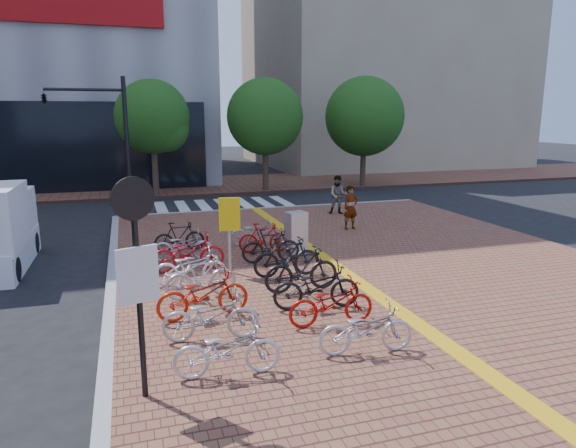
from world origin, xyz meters
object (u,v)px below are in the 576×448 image
object	(u,v)px
bike_5	(188,253)
bike_13	(271,246)
bike_3	(201,277)
bike_14	(264,238)
pedestrian_b	(338,195)
bike_6	(183,246)
notice_sign	(137,263)
bike_9	(331,303)
bike_7	(179,237)
bike_8	(366,329)
bike_15	(255,232)
bike_11	(302,269)
bike_2	(203,294)
bike_4	(190,267)
bike_10	(316,286)
bike_1	(211,316)
yellow_sign	(229,221)
utility_box	(296,233)
bike_12	(287,257)
traffic_light_pole	(90,123)
pedestrian_a	(351,208)
bike_0	(227,349)

from	to	relation	value
bike_5	bike_13	distance (m)	2.36
bike_3	bike_5	size ratio (longest dim) A/B	0.85
bike_14	pedestrian_b	bearing A→B (deg)	-35.94
bike_6	notice_sign	distance (m)	7.61
bike_9	pedestrian_b	bearing A→B (deg)	-22.63
bike_6	bike_7	bearing A→B (deg)	6.87
bike_8	bike_7	bearing A→B (deg)	23.66
bike_8	bike_15	distance (m)	8.09
bike_7	notice_sign	distance (m)	8.66
bike_6	bike_11	size ratio (longest dim) A/B	0.92
bike_7	bike_9	bearing A→B (deg)	-165.07
bike_2	bike_11	xyz separation A→B (m)	(2.48, 0.91, 0.05)
bike_4	bike_5	world-z (taller)	bike_5
bike_8	bike_10	xyz separation A→B (m)	(-0.08, 2.28, 0.05)
bike_1	bike_5	size ratio (longest dim) A/B	0.92
bike_7	yellow_sign	size ratio (longest dim) A/B	0.76
bike_2	utility_box	distance (m)	5.41
yellow_sign	notice_sign	distance (m)	6.26
bike_3	notice_sign	size ratio (longest dim) A/B	0.50
bike_2	bike_5	xyz separation A→B (m)	(0.08, 3.38, 0.01)
bike_4	bike_12	bearing A→B (deg)	-85.52
traffic_light_pole	bike_10	bearing A→B (deg)	-65.79
yellow_sign	notice_sign	size ratio (longest dim) A/B	0.61
utility_box	bike_8	bearing A→B (deg)	-97.83
bike_11	pedestrian_b	world-z (taller)	pedestrian_b
pedestrian_a	bike_3	bearing A→B (deg)	-144.15
bike_0	bike_5	xyz separation A→B (m)	(0.08, 5.95, 0.06)
bike_12	bike_14	xyz separation A→B (m)	(0.05, 2.52, -0.07)
bike_8	bike_10	distance (m)	2.29
bike_7	bike_11	bearing A→B (deg)	-156.74
bike_3	bike_13	world-z (taller)	same
bike_7	yellow_sign	xyz separation A→B (m)	(1.06, -2.67, 0.95)
bike_0	pedestrian_b	size ratio (longest dim) A/B	1.06
bike_12	pedestrian_a	world-z (taller)	pedestrian_a
bike_0	bike_15	size ratio (longest dim) A/B	1.08
bike_6	bike_13	size ratio (longest dim) A/B	1.03
bike_4	traffic_light_pole	xyz separation A→B (m)	(-2.56, 8.67, 3.39)
bike_3	bike_15	size ratio (longest dim) A/B	1.04
bike_14	bike_15	distance (m)	0.94
bike_7	bike_10	bearing A→B (deg)	-162.00
bike_0	bike_12	distance (m)	5.31
bike_15	bike_8	bearing A→B (deg)	-171.04
bike_6	yellow_sign	distance (m)	2.14
bike_1	utility_box	size ratio (longest dim) A/B	1.40
traffic_light_pole	bike_15	bearing A→B (deg)	-46.24
bike_2	bike_7	xyz separation A→B (m)	(0.08, 5.54, -0.04)
bike_4	bike_10	xyz separation A→B (m)	(2.43, -2.42, 0.04)
bike_7	bike_1	bearing A→B (deg)	174.97
bike_0	bike_2	bearing A→B (deg)	5.22
bike_10	pedestrian_b	size ratio (longest dim) A/B	1.17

